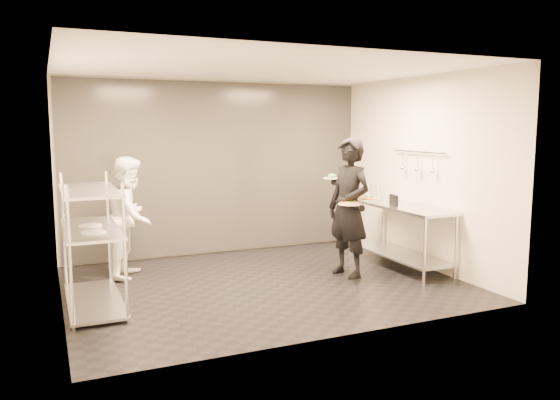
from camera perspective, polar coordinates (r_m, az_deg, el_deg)
name	(u,v)px	position (r m, az deg, el deg)	size (l,w,h in m)	color
room_shell	(235,172)	(8.16, -4.73, 2.96)	(5.00, 4.00, 2.80)	black
pass_rack	(92,240)	(6.66, -19.07, -3.99)	(0.60, 1.60, 1.50)	silver
prep_counter	(402,225)	(8.22, 12.64, -2.61)	(0.60, 1.80, 0.92)	silver
utensil_rail	(418,162)	(8.26, 14.21, 3.83)	(0.07, 1.20, 0.31)	silver
waiter	(349,208)	(7.57, 7.22, -0.79)	(0.70, 0.46, 1.92)	black
chef	(131,217)	(7.79, -15.35, -1.72)	(0.81, 0.63, 1.66)	white
pizza_plate_near	(350,203)	(7.36, 7.36, -0.34)	(0.33, 0.33, 0.05)	white
pizza_plate_far	(368,199)	(7.49, 9.22, 0.15)	(0.30, 0.30, 0.05)	white
salad_plate	(332,177)	(7.78, 5.48, 2.44)	(0.25, 0.25, 0.07)	white
pos_monitor	(394,200)	(8.14, 11.80, 0.00)	(0.05, 0.23, 0.16)	black
bottle_green	(368,192)	(8.59, 9.16, 0.84)	(0.08, 0.08, 0.28)	gray
bottle_clear	(378,192)	(8.80, 10.23, 0.82)	(0.07, 0.07, 0.23)	gray
bottle_dark	(369,192)	(8.77, 9.24, 0.82)	(0.07, 0.07, 0.23)	black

